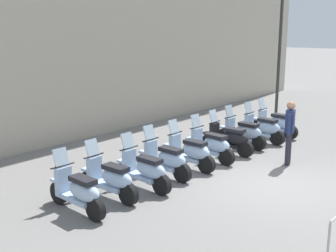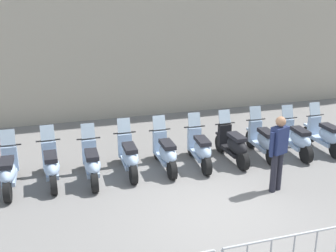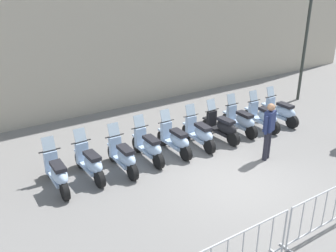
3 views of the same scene
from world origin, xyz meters
The scene contains 12 objects.
ground_plane centered at (0.00, 0.00, 0.00)m, with size 120.00×120.00×0.00m, color slate.
motorcycle_0 centered at (-3.55, 3.04, 0.45)m, with size 0.72×1.71×1.24m.
motorcycle_1 centered at (-2.65, 2.93, 0.45)m, with size 0.65×1.72×1.24m.
motorcycle_2 centered at (-1.79, 2.60, 0.45)m, with size 0.71×1.71×1.24m.
motorcycle_3 centered at (-0.87, 2.57, 0.45)m, with size 0.70×1.71×1.24m.
motorcycle_4 centered at (0.01, 2.35, 0.45)m, with size 0.68×1.71×1.24m.
motorcycle_5 centered at (0.89, 2.15, 0.45)m, with size 0.75×1.70×1.24m.
motorcycle_6 centered at (1.78, 1.98, 0.45)m, with size 0.64×1.72×1.24m.
motorcycle_7 centered at (2.68, 1.87, 0.45)m, with size 0.73×1.70×1.24m.
motorcycle_8 centered at (3.54, 1.55, 0.45)m, with size 0.73×1.70×1.24m.
motorcycle_9 centered at (4.43, 1.38, 0.45)m, with size 0.68×1.71×1.24m.
officer_near_row_end centered at (1.65, 0.23, 0.98)m, with size 0.55×0.27×1.73m.
Camera 2 is at (-4.45, -6.04, 4.37)m, focal length 44.79 mm.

